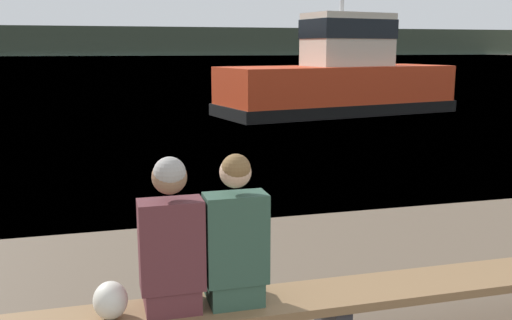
{
  "coord_description": "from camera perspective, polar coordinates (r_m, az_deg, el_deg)",
  "views": [
    {
      "loc": [
        -1.13,
        -0.34,
        2.11
      ],
      "look_at": [
        0.62,
        6.1,
        0.8
      ],
      "focal_mm": 40.0,
      "sensor_mm": 36.0,
      "label": 1
    }
  ],
  "objects": [
    {
      "name": "bench_main",
      "position": [
        4.14,
        7.71,
        -13.99
      ],
      "size": [
        5.81,
        0.47,
        0.45
      ],
      "color": "brown",
      "rests_on": "ground"
    },
    {
      "name": "far_shoreline",
      "position": [
        167.54,
        -15.14,
        11.4
      ],
      "size": [
        600.0,
        12.0,
        7.84
      ],
      "primitive_type": "cube",
      "color": "#384233",
      "rests_on": "ground"
    },
    {
      "name": "tugboat_red",
      "position": [
        18.94,
        8.27,
        7.72
      ],
      "size": [
        8.26,
        4.26,
        5.85
      ],
      "rotation": [
        0.0,
        0.0,
        1.77
      ],
      "color": "red",
      "rests_on": "water_surface"
    },
    {
      "name": "water_surface",
      "position": [
        126.66,
        -14.93,
        9.83
      ],
      "size": [
        240.0,
        240.0,
        0.0
      ],
      "primitive_type": "plane",
      "color": "#5684A3",
      "rests_on": "ground"
    },
    {
      "name": "shopping_bag",
      "position": [
        3.77,
        -14.35,
        -13.43
      ],
      "size": [
        0.21,
        0.24,
        0.24
      ],
      "color": "beige",
      "rests_on": "bench_main"
    },
    {
      "name": "person_left",
      "position": [
        3.66,
        -8.49,
        -8.16
      ],
      "size": [
        0.4,
        0.36,
        1.02
      ],
      "color": "#56282D",
      "rests_on": "bench_main"
    },
    {
      "name": "person_right",
      "position": [
        3.73,
        -2.08,
        -7.87
      ],
      "size": [
        0.4,
        0.36,
        1.02
      ],
      "color": "#2D4C3D",
      "rests_on": "bench_main"
    }
  ]
}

